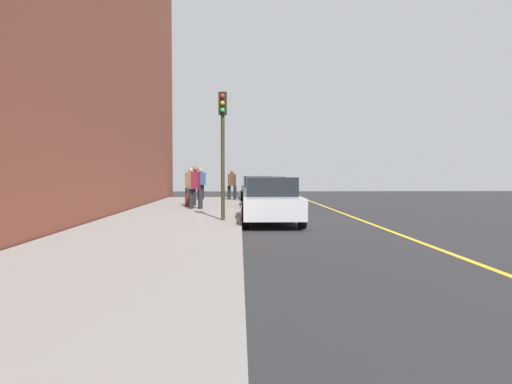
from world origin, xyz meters
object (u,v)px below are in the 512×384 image
Objects in this scene: traffic_light_pole at (223,133)px; rolling_suitcase at (188,200)px; parked_car_silver at (271,200)px; parked_car_white at (265,193)px; pedestrian_burgundy_coat at (196,186)px; pedestrian_tan_coat at (191,185)px; pedestrian_brown_coat at (232,184)px; parked_car_green at (257,189)px; pedestrian_blue_coat at (201,183)px.

traffic_light_pole is 4.12× the size of rolling_suitcase.
parked_car_white is at bearing 178.61° from parked_car_silver.
pedestrian_burgundy_coat is (1.15, -3.03, 0.35)m from parked_car_white.
pedestrian_brown_coat is (-5.21, 1.83, -0.03)m from pedestrian_tan_coat.
pedestrian_tan_coat reaches higher than rolling_suitcase.
traffic_light_pole reaches higher than pedestrian_brown_coat.
parked_car_silver is 5.36m from pedestrian_burgundy_coat.
parked_car_green is 3.37m from pedestrian_blue_coat.
parked_car_silver is at bearing 7.26° from pedestrian_brown_coat.
parked_car_white is at bearing 29.49° from pedestrian_blue_coat.
pedestrian_tan_coat is (5.77, -3.32, 0.34)m from parked_car_green.
parked_car_green is 12.09m from parked_car_silver.
pedestrian_tan_coat is at bearing 0.03° from pedestrian_blue_coat.
parked_car_green is 7.09m from rolling_suitcase.
rolling_suitcase is at bearing -160.19° from pedestrian_burgundy_coat.
pedestrian_burgundy_coat is (7.23, 0.41, -0.01)m from pedestrian_blue_coat.
rolling_suitcase is at bearing -18.75° from pedestrian_brown_coat.
pedestrian_brown_coat is at bearing -164.74° from parked_car_white.
pedestrian_blue_coat is at bearing -83.74° from parked_car_green.
traffic_light_pole is (5.99, -1.70, 2.15)m from parked_car_white.
parked_car_white is 2.59× the size of pedestrian_blue_coat.
parked_car_white is 7.00m from pedestrian_blue_coat.
rolling_suitcase is (5.85, -0.09, -0.66)m from pedestrian_blue_coat.
rolling_suitcase is at bearing -0.85° from pedestrian_blue_coat.
rolling_suitcase is (-6.23, -1.83, -2.44)m from traffic_light_pole.
pedestrian_brown_coat reaches higher than parked_car_silver.
pedestrian_blue_coat is 1.06× the size of pedestrian_brown_coat.
pedestrian_tan_coat reaches higher than parked_car_white.
parked_car_white is 6.11m from pedestrian_brown_coat.
rolling_suitcase is (0.44, -0.09, -0.63)m from pedestrian_tan_coat.
pedestrian_blue_coat is (0.36, -3.33, 0.36)m from parked_car_green.
traffic_light_pole is 6.93m from rolling_suitcase.
parked_car_green is 2.55× the size of pedestrian_brown_coat.
parked_car_white is 4.81× the size of rolling_suitcase.
rolling_suitcase is at bearing -150.04° from parked_car_silver.
traffic_light_pole is (0.35, -1.56, 2.15)m from parked_car_silver.
pedestrian_tan_coat reaches higher than parked_car_silver.
pedestrian_blue_coat reaches higher than parked_car_silver.
pedestrian_blue_coat is 5.88m from rolling_suitcase.
parked_car_green is at bearing 179.88° from parked_car_silver.
parked_car_green is 2.45× the size of pedestrian_tan_coat.
pedestrian_burgundy_coat reaches higher than pedestrian_tan_coat.
pedestrian_burgundy_coat is at bearing 12.63° from pedestrian_tan_coat.
pedestrian_tan_coat is 1.81× the size of rolling_suitcase.
pedestrian_burgundy_coat is at bearing 19.81° from rolling_suitcase.
rolling_suitcase is at bearing -163.62° from traffic_light_pole.
pedestrian_brown_coat reaches higher than parked_car_white.
rolling_suitcase is at bearing -11.39° from pedestrian_tan_coat.
traffic_light_pole is (11.88, -0.09, 1.84)m from pedestrian_brown_coat.
parked_car_green and parked_car_white have the same top height.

